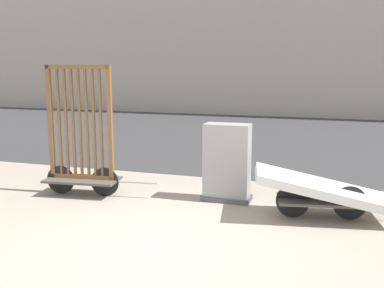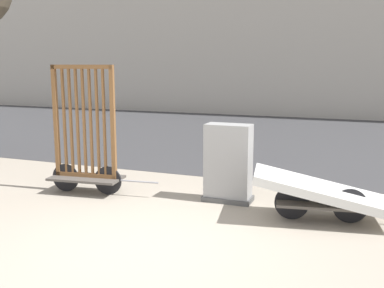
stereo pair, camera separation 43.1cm
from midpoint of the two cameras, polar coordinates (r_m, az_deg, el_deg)
ground_plane at (r=5.67m, az=-4.66°, el=-13.13°), size 60.00×60.00×0.00m
road_strip at (r=14.16m, az=11.60°, el=0.87°), size 56.00×10.97×0.01m
bike_cart_with_bedframe at (r=7.92m, az=-11.87°, el=-0.61°), size 1.98×0.73×2.22m
bike_cart_with_mattress at (r=6.77m, az=17.89°, el=-5.93°), size 2.34×1.21×0.72m
utility_cabinet at (r=7.38m, az=6.29°, el=-2.76°), size 0.80×0.42×1.28m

